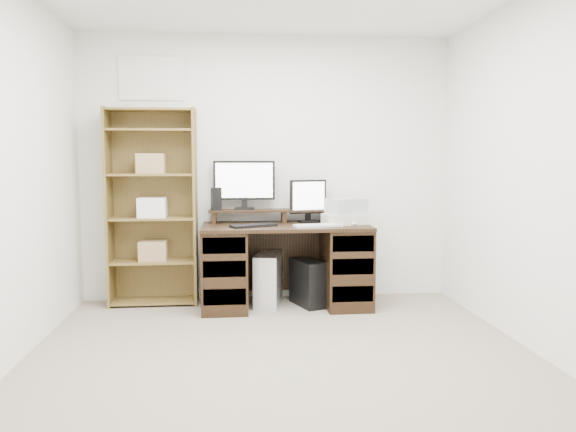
{
  "coord_description": "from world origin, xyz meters",
  "views": [
    {
      "loc": [
        -0.32,
        -3.37,
        1.34
      ],
      "look_at": [
        0.14,
        1.43,
        0.85
      ],
      "focal_mm": 35.0,
      "sensor_mm": 36.0,
      "label": 1
    }
  ],
  "objects": [
    {
      "name": "bookshelf",
      "position": [
        -1.06,
        1.86,
        0.92
      ],
      "size": [
        0.8,
        0.3,
        1.8
      ],
      "color": "brown",
      "rests_on": "ground"
    },
    {
      "name": "tower_black",
      "position": [
        0.34,
        1.65,
        0.21
      ],
      "size": [
        0.31,
        0.45,
        0.42
      ],
      "rotation": [
        0.0,
        0.0,
        0.34
      ],
      "color": "black",
      "rests_on": "ground"
    },
    {
      "name": "desk",
      "position": [
        0.14,
        1.64,
        0.39
      ],
      "size": [
        1.5,
        0.7,
        0.75
      ],
      "color": "black",
      "rests_on": "ground"
    },
    {
      "name": "printer",
      "position": [
        0.7,
        1.64,
        0.8
      ],
      "size": [
        0.44,
        0.38,
        0.09
      ],
      "primitive_type": "cube",
      "rotation": [
        0.0,
        0.0,
        0.31
      ],
      "color": "beige",
      "rests_on": "desk"
    },
    {
      "name": "tower_silver",
      "position": [
        -0.01,
        1.71,
        0.24
      ],
      "size": [
        0.3,
        0.51,
        0.47
      ],
      "primitive_type": "cube",
      "rotation": [
        0.0,
        0.0,
        -0.21
      ],
      "color": "silver",
      "rests_on": "ground"
    },
    {
      "name": "room",
      "position": [
        -0.0,
        0.0,
        1.25
      ],
      "size": [
        3.54,
        4.04,
        2.54
      ],
      "color": "gray",
      "rests_on": "ground"
    },
    {
      "name": "keyboard_white",
      "position": [
        0.41,
        1.47,
        0.76
      ],
      "size": [
        0.44,
        0.21,
        0.02
      ],
      "primitive_type": "cube",
      "rotation": [
        0.0,
        0.0,
        0.2
      ],
      "color": "silver",
      "rests_on": "desk"
    },
    {
      "name": "monitor_wide",
      "position": [
        -0.22,
        1.9,
        1.12
      ],
      "size": [
        0.57,
        0.15,
        0.45
      ],
      "rotation": [
        0.0,
        0.0,
        -0.03
      ],
      "color": "black",
      "rests_on": "riser_shelf"
    },
    {
      "name": "basket",
      "position": [
        0.7,
        1.64,
        0.91
      ],
      "size": [
        0.39,
        0.35,
        0.14
      ],
      "primitive_type": "cube",
      "rotation": [
        0.0,
        0.0,
        0.43
      ],
      "color": "#9EA4A8",
      "rests_on": "printer"
    },
    {
      "name": "mouse",
      "position": [
        0.73,
        1.53,
        0.77
      ],
      "size": [
        0.09,
        0.06,
        0.03
      ],
      "primitive_type": "ellipsoid",
      "rotation": [
        0.0,
        0.0,
        -0.09
      ],
      "color": "silver",
      "rests_on": "desk"
    },
    {
      "name": "riser_shelf",
      "position": [
        0.14,
        1.85,
        0.84
      ],
      "size": [
        1.4,
        0.22,
        0.12
      ],
      "color": "black",
      "rests_on": "desk"
    },
    {
      "name": "speaker",
      "position": [
        -0.48,
        1.82,
        0.98
      ],
      "size": [
        0.1,
        0.1,
        0.21
      ],
      "primitive_type": "cube",
      "rotation": [
        0.0,
        0.0,
        0.25
      ],
      "color": "black",
      "rests_on": "riser_shelf"
    },
    {
      "name": "keyboard_black",
      "position": [
        -0.15,
        1.51,
        0.76
      ],
      "size": [
        0.43,
        0.29,
        0.02
      ],
      "primitive_type": "cube",
      "rotation": [
        0.0,
        0.0,
        0.42
      ],
      "color": "black",
      "rests_on": "desk"
    },
    {
      "name": "monitor_small",
      "position": [
        0.37,
        1.83,
        0.97
      ],
      "size": [
        0.35,
        0.18,
        0.4
      ],
      "rotation": [
        0.0,
        0.0,
        0.32
      ],
      "color": "black",
      "rests_on": "desk"
    }
  ]
}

